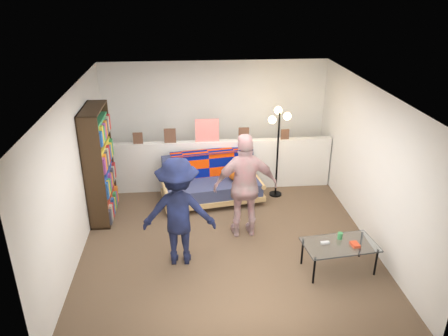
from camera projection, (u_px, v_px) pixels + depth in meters
name	position (u px, v px, depth m)	size (l,w,h in m)	color
ground	(226.00, 237.00, 7.12)	(5.00, 5.00, 0.00)	brown
room_shell	(224.00, 130.00, 6.87)	(4.60, 5.05, 2.45)	silver
half_wall_ledge	(218.00, 165.00, 8.55)	(4.45, 0.15, 1.00)	silver
ledge_decor	(206.00, 133.00, 8.24)	(2.97, 0.02, 0.45)	brown
futon_sofa	(212.00, 183.00, 8.12)	(1.94, 1.14, 0.79)	tan
bookshelf	(99.00, 168.00, 7.38)	(0.33, 0.98, 1.97)	black
coffee_table	(340.00, 246.00, 6.17)	(1.08, 0.67, 0.53)	black
floor_lamp	(278.00, 135.00, 8.01)	(0.40, 0.32, 1.73)	black
person_left	(179.00, 212.00, 6.21)	(1.06, 0.61, 1.64)	black
person_right	(246.00, 186.00, 6.86)	(1.01, 0.42, 1.73)	pink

